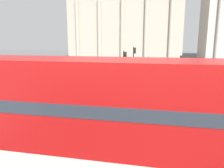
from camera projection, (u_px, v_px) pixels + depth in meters
name	position (u px, v px, depth m)	size (l,w,h in m)	color
double_decker_bus	(101.00, 108.00, 8.19)	(10.64, 2.68, 4.14)	black
plaza_building_left	(126.00, 25.00, 56.35)	(28.07, 12.98, 17.14)	#B2A893
traffic_light_near	(181.00, 78.00, 13.29)	(0.42, 0.24, 3.91)	black
traffic_light_mid	(124.00, 64.00, 21.46)	(0.42, 0.24, 3.80)	black
traffic_light_far	(134.00, 59.00, 26.53)	(0.42, 0.24, 4.04)	black
car_silver	(197.00, 72.00, 28.85)	(4.20, 1.93, 1.35)	black
pedestrian_black	(159.00, 72.00, 26.32)	(0.32, 0.32, 1.73)	#282B33
pedestrian_olive	(223.00, 82.00, 20.56)	(0.32, 0.32, 1.62)	#282B33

